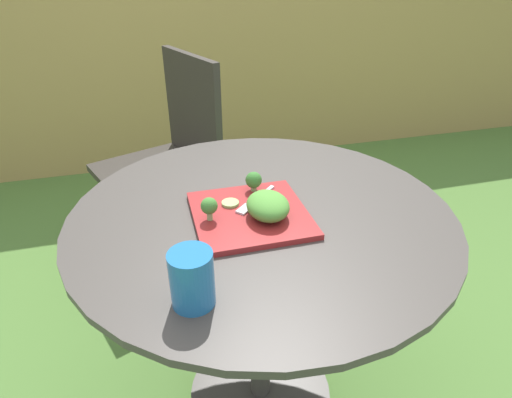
{
  "coord_description": "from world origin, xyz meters",
  "views": [
    {
      "loc": [
        -0.24,
        -0.84,
        1.25
      ],
      "look_at": [
        -0.02,
        -0.01,
        0.75
      ],
      "focal_mm": 30.07,
      "sensor_mm": 36.0,
      "label": 1
    }
  ],
  "objects": [
    {
      "name": "ground_plane",
      "position": [
        0.0,
        0.0,
        0.0
      ],
      "size": [
        12.0,
        12.0,
        0.0
      ],
      "primitive_type": "plane",
      "color": "#4C7533"
    },
    {
      "name": "drinking_glass",
      "position": [
        -0.2,
        -0.27,
        0.76
      ],
      "size": [
        0.08,
        0.08,
        0.11
      ],
      "color": "#236BA8",
      "rests_on": "patio_table"
    },
    {
      "name": "salad_plate",
      "position": [
        -0.03,
        -0.02,
        0.72
      ],
      "size": [
        0.26,
        0.26,
        0.01
      ],
      "primitive_type": "cube",
      "color": "maroon",
      "rests_on": "patio_table"
    },
    {
      "name": "bamboo_fence",
      "position": [
        0.0,
        1.89,
        0.62
      ],
      "size": [
        8.0,
        0.08,
        1.25
      ],
      "primitive_type": "cube",
      "color": "#A8894C",
      "rests_on": "ground_plane"
    },
    {
      "name": "broccoli_floret_1",
      "position": [
        -0.0,
        0.08,
        0.75
      ],
      "size": [
        0.04,
        0.04,
        0.05
      ],
      "color": "#99B770",
      "rests_on": "salad_plate"
    },
    {
      "name": "broccoli_floret_0",
      "position": [
        -0.13,
        -0.03,
        0.76
      ],
      "size": [
        0.04,
        0.04,
        0.06
      ],
      "color": "#99B770",
      "rests_on": "salad_plate"
    },
    {
      "name": "fork",
      "position": [
        -0.02,
        0.02,
        0.73
      ],
      "size": [
        0.12,
        0.12,
        0.0
      ],
      "color": "silver",
      "rests_on": "salad_plate"
    },
    {
      "name": "cucumber_slice_0",
      "position": [
        -0.07,
        0.02,
        0.73
      ],
      "size": [
        0.04,
        0.04,
        0.01
      ],
      "primitive_type": "cylinder",
      "color": "#8EB766",
      "rests_on": "salad_plate"
    },
    {
      "name": "patio_chair",
      "position": [
        -0.15,
        0.87,
        0.53
      ],
      "size": [
        0.57,
        0.57,
        0.9
      ],
      "color": "#332D28",
      "rests_on": "ground_plane"
    },
    {
      "name": "lettuce_mound",
      "position": [
        -0.0,
        -0.05,
        0.75
      ],
      "size": [
        0.1,
        0.12,
        0.06
      ],
      "primitive_type": "ellipsoid",
      "color": "#519338",
      "rests_on": "salad_plate"
    },
    {
      "name": "patio_table",
      "position": [
        0.0,
        0.0,
        0.46
      ],
      "size": [
        0.92,
        0.92,
        0.71
      ],
      "color": "#423D38",
      "rests_on": "ground_plane"
    }
  ]
}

